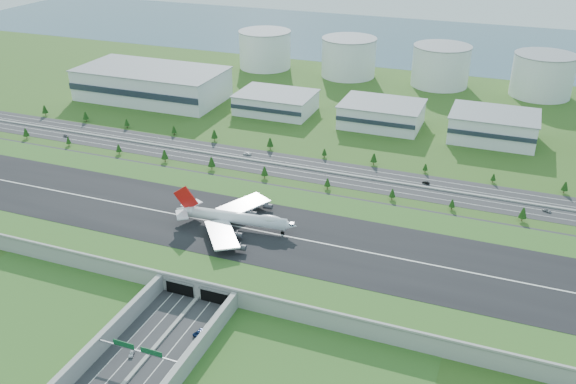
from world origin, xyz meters
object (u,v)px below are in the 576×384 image
(boeing_747, at_px, (236,218))
(car_0, at_px, (132,353))
(car_2, at_px, (200,332))
(car_6, at_px, (547,211))
(car_5, at_px, (426,183))
(car_4, at_px, (66,136))
(car_7, at_px, (247,154))
(fuel_tank_a, at_px, (265,50))

(boeing_747, xyz_separation_m, car_0, (-1.73, -90.22, -12.77))
(car_2, height_order, car_6, car_2)
(car_5, bearing_deg, car_2, -6.62)
(boeing_747, relative_size, car_0, 14.18)
(car_4, relative_size, car_7, 0.85)
(car_0, distance_m, car_6, 233.19)
(fuel_tank_a, bearing_deg, boeing_747, -69.63)
(fuel_tank_a, height_order, car_4, fuel_tank_a)
(car_6, relative_size, car_7, 0.82)
(boeing_747, bearing_deg, car_2, -81.85)
(car_4, height_order, car_6, car_4)
(car_4, bearing_deg, fuel_tank_a, 7.73)
(car_6, height_order, car_7, car_7)
(boeing_747, relative_size, car_4, 13.02)
(car_0, relative_size, car_5, 1.02)
(car_5, distance_m, car_6, 69.28)
(boeing_747, bearing_deg, car_0, -96.50)
(car_0, bearing_deg, car_4, 115.78)
(car_4, bearing_deg, car_2, -106.36)
(car_2, bearing_deg, car_5, -94.83)
(fuel_tank_a, relative_size, car_4, 10.12)
(car_2, bearing_deg, car_6, -114.18)
(boeing_747, relative_size, car_2, 10.43)
(boeing_747, distance_m, car_2, 73.21)
(car_5, xyz_separation_m, car_7, (-119.30, 1.93, 0.11))
(car_7, bearing_deg, car_5, 82.01)
(car_2, distance_m, car_4, 248.18)
(car_0, bearing_deg, car_2, 28.44)
(fuel_tank_a, bearing_deg, car_0, -74.17)
(car_2, relative_size, car_6, 1.29)
(car_4, distance_m, car_5, 254.39)
(boeing_747, xyz_separation_m, car_2, (16.90, -70.09, -12.68))
(car_0, height_order, car_5, car_0)
(car_2, xyz_separation_m, car_6, (129.72, 159.79, -0.19))
(car_5, relative_size, car_7, 0.77)
(car_0, xyz_separation_m, car_2, (18.63, 20.13, 0.08))
(fuel_tank_a, height_order, car_6, fuel_tank_a)
(car_0, xyz_separation_m, car_4, (-173.93, 176.70, 0.07))
(boeing_747, height_order, car_0, boeing_747)
(car_4, height_order, car_7, car_4)
(fuel_tank_a, distance_m, car_0, 417.19)
(car_0, relative_size, car_2, 0.74)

